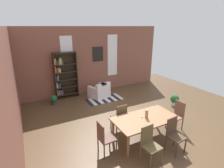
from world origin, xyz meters
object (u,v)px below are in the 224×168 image
(dining_table, at_px, (145,120))
(dining_chair_far_left, at_px, (120,117))
(vase_on_table, at_px, (147,114))
(dining_chair_head_left, at_px, (104,137))
(potted_plant_by_shelf, at_px, (175,100))
(potted_plant_corner, at_px, (54,100))
(bookshelf_tall, at_px, (64,75))
(dining_chair_near_right, at_px, (174,134))
(dining_chair_near_left, at_px, (150,143))
(dining_chair_head_right, at_px, (177,114))
(armchair_white, at_px, (100,92))

(dining_table, xyz_separation_m, dining_chair_far_left, (-0.42, 0.73, -0.14))
(dining_table, distance_m, vase_on_table, 0.20)
(dining_chair_head_left, xyz_separation_m, potted_plant_by_shelf, (3.96, 1.32, -0.26))
(vase_on_table, xyz_separation_m, dining_chair_far_left, (-0.46, 0.73, -0.34))
(dining_chair_far_left, xyz_separation_m, potted_plant_corner, (-1.51, 3.11, -0.30))
(dining_table, bearing_deg, bookshelf_tall, 106.31)
(dining_chair_near_right, bearing_deg, potted_plant_corner, 117.09)
(dining_table, distance_m, dining_chair_far_left, 0.86)
(bookshelf_tall, bearing_deg, potted_plant_by_shelf, -37.91)
(dining_chair_far_left, bearing_deg, dining_chair_head_left, -140.42)
(dining_chair_near_left, relative_size, potted_plant_by_shelf, 2.01)
(vase_on_table, xyz_separation_m, potted_plant_by_shelf, (2.61, 1.31, -0.60))
(dining_chair_far_left, distance_m, dining_chair_head_right, 1.88)
(dining_chair_head_left, distance_m, dining_chair_far_left, 1.16)
(dining_chair_far_left, xyz_separation_m, dining_chair_head_right, (1.73, -0.73, 0.00))
(potted_plant_corner, bearing_deg, vase_on_table, -62.87)
(dining_chair_near_left, bearing_deg, potted_plant_by_shelf, 33.64)
(vase_on_table, xyz_separation_m, dining_chair_near_left, (-0.47, -0.73, -0.34))
(dining_chair_near_left, bearing_deg, dining_chair_head_right, 23.00)
(vase_on_table, bearing_deg, dining_chair_far_left, 122.25)
(dining_chair_head_right, relative_size, bookshelf_tall, 0.44)
(dining_table, bearing_deg, dining_chair_head_right, 0.14)
(dining_chair_head_right, bearing_deg, dining_chair_far_left, 157.10)
(dining_table, relative_size, dining_chair_near_left, 1.97)
(vase_on_table, bearing_deg, dining_table, -180.00)
(armchair_white, bearing_deg, dining_table, -92.58)
(dining_chair_head_right, relative_size, potted_plant_corner, 2.30)
(armchair_white, xyz_separation_m, potted_plant_by_shelf, (2.49, -2.34, -0.03))
(dining_chair_head_left, height_order, bookshelf_tall, bookshelf_tall)
(bookshelf_tall, bearing_deg, dining_chair_far_left, -76.69)
(vase_on_table, relative_size, bookshelf_tall, 0.12)
(vase_on_table, relative_size, dining_chair_near_left, 0.26)
(dining_table, height_order, dining_chair_head_right, dining_chair_head_right)
(dining_table, height_order, armchair_white, armchair_white)
(armchair_white, xyz_separation_m, potted_plant_corner, (-2.09, 0.19, -0.06))
(dining_table, relative_size, armchair_white, 1.88)
(bookshelf_tall, height_order, armchair_white, bookshelf_tall)
(vase_on_table, distance_m, armchair_white, 3.70)
(dining_table, relative_size, dining_chair_near_right, 1.97)
(armchair_white, height_order, potted_plant_by_shelf, armchair_white)
(dining_chair_head_right, bearing_deg, armchair_white, 107.41)
(bookshelf_tall, xyz_separation_m, armchair_white, (1.44, -0.72, -0.82))
(armchair_white, relative_size, potted_plant_corner, 2.41)
(dining_chair_near_right, relative_size, potted_plant_by_shelf, 2.01)
(dining_chair_head_left, xyz_separation_m, dining_chair_head_right, (2.62, 0.01, 0.00))
(dining_chair_head_right, distance_m, armchair_white, 3.83)
(dining_chair_head_right, relative_size, armchair_white, 0.95)
(dining_chair_near_right, relative_size, dining_chair_far_left, 1.00)
(bookshelf_tall, relative_size, potted_plant_by_shelf, 4.55)
(dining_chair_head_left, height_order, potted_plant_corner, dining_chair_head_left)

